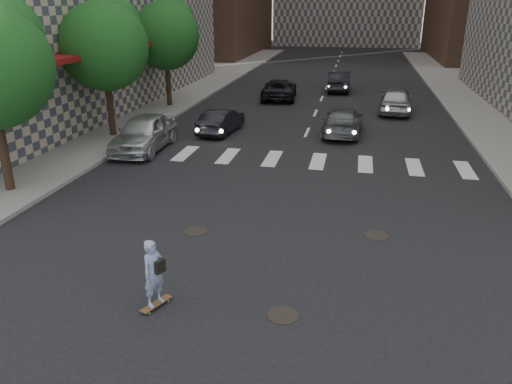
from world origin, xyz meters
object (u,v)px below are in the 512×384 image
(traffic_car_c, at_px, (279,89))
(traffic_car_d, at_px, (396,100))
(skateboarder, at_px, (154,273))
(traffic_car_a, at_px, (221,121))
(tree_b, at_px, (106,42))
(traffic_car_e, at_px, (339,81))
(traffic_car_b, at_px, (343,121))
(silver_sedan, at_px, (144,133))
(tree_c, at_px, (167,32))

(traffic_car_c, relative_size, traffic_car_d, 1.05)
(skateboarder, bearing_deg, traffic_car_a, 123.56)
(tree_b, bearing_deg, traffic_car_a, 20.20)
(traffic_car_a, distance_m, traffic_car_e, 15.45)
(traffic_car_d, bearing_deg, traffic_car_b, 69.02)
(traffic_car_b, bearing_deg, traffic_car_e, -82.74)
(skateboarder, relative_size, traffic_car_b, 0.35)
(silver_sedan, relative_size, traffic_car_b, 1.04)
(skateboarder, xyz_separation_m, traffic_car_d, (6.45, 22.79, -0.06))
(skateboarder, bearing_deg, traffic_car_e, 108.67)
(tree_c, bearing_deg, traffic_car_d, 3.72)
(tree_c, xyz_separation_m, silver_sedan, (2.45, -9.94, -3.82))
(silver_sedan, height_order, traffic_car_d, silver_sedan)
(tree_c, bearing_deg, traffic_car_b, -24.45)
(traffic_car_d, bearing_deg, tree_c, 8.83)
(traffic_car_c, height_order, traffic_car_d, traffic_car_d)
(tree_c, distance_m, silver_sedan, 10.93)
(traffic_car_a, height_order, traffic_car_d, traffic_car_d)
(tree_c, relative_size, traffic_car_e, 1.44)
(traffic_car_c, bearing_deg, silver_sedan, 68.87)
(silver_sedan, xyz_separation_m, traffic_car_c, (4.06, 14.07, -0.14))
(traffic_car_e, bearing_deg, traffic_car_b, 90.87)
(tree_c, distance_m, traffic_car_b, 13.03)
(tree_b, height_order, traffic_car_b, tree_b)
(silver_sedan, height_order, traffic_car_c, silver_sedan)
(tree_c, relative_size, traffic_car_a, 1.71)
(tree_b, relative_size, traffic_car_e, 1.44)
(tree_b, height_order, traffic_car_e, tree_b)
(tree_c, height_order, traffic_car_b, tree_c)
(silver_sedan, distance_m, traffic_car_b, 10.07)
(skateboarder, xyz_separation_m, traffic_car_a, (-2.75, 15.73, -0.23))
(tree_b, bearing_deg, skateboarder, -60.59)
(tree_c, relative_size, skateboarder, 4.01)
(tree_b, height_order, tree_c, same)
(traffic_car_d, bearing_deg, traffic_car_c, -17.30)
(tree_b, height_order, traffic_car_d, tree_b)
(traffic_car_c, bearing_deg, tree_c, 27.33)
(silver_sedan, xyz_separation_m, traffic_car_e, (7.99, 18.29, -0.07))
(tree_c, bearing_deg, tree_b, -90.00)
(traffic_car_b, relative_size, traffic_car_d, 0.99)
(traffic_car_a, relative_size, traffic_car_b, 0.83)
(skateboarder, height_order, traffic_car_b, skateboarder)
(silver_sedan, bearing_deg, traffic_car_e, 64.93)
(tree_c, height_order, traffic_car_c, tree_c)
(tree_b, bearing_deg, traffic_car_e, 57.43)
(silver_sedan, relative_size, traffic_car_e, 1.05)
(silver_sedan, bearing_deg, tree_c, 102.39)
(traffic_car_e, bearing_deg, traffic_car_d, 114.52)
(traffic_car_a, relative_size, traffic_car_d, 0.82)
(skateboarder, bearing_deg, tree_c, 133.31)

